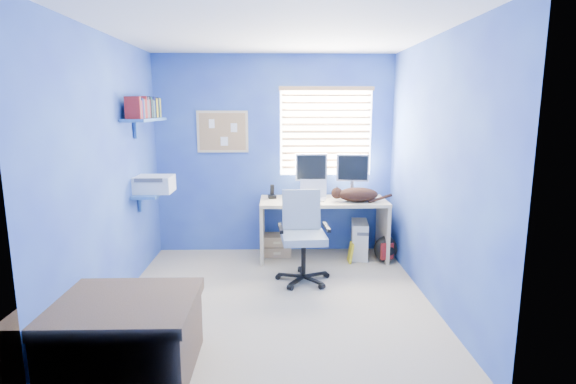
{
  "coord_description": "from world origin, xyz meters",
  "views": [
    {
      "loc": [
        0.04,
        -4.11,
        1.84
      ],
      "look_at": [
        0.15,
        0.65,
        0.95
      ],
      "focal_mm": 28.0,
      "sensor_mm": 36.0,
      "label": 1
    }
  ],
  "objects_px": {
    "tower_pc": "(359,239)",
    "office_chair": "(303,248)",
    "cat": "(358,195)",
    "desk": "(323,229)",
    "laptop": "(312,191)"
  },
  "relations": [
    {
      "from": "cat",
      "to": "desk",
      "type": "bearing_deg",
      "value": 169.09
    },
    {
      "from": "tower_pc",
      "to": "office_chair",
      "type": "xyz_separation_m",
      "value": [
        -0.75,
        -0.75,
        0.14
      ]
    },
    {
      "from": "desk",
      "to": "tower_pc",
      "type": "distance_m",
      "value": 0.49
    },
    {
      "from": "cat",
      "to": "office_chair",
      "type": "xyz_separation_m",
      "value": [
        -0.69,
        -0.6,
        -0.47
      ]
    },
    {
      "from": "desk",
      "to": "cat",
      "type": "relative_size",
      "value": 3.21
    },
    {
      "from": "laptop",
      "to": "office_chair",
      "type": "relative_size",
      "value": 0.34
    },
    {
      "from": "laptop",
      "to": "desk",
      "type": "bearing_deg",
      "value": 10.44
    },
    {
      "from": "laptop",
      "to": "cat",
      "type": "relative_size",
      "value": 0.69
    },
    {
      "from": "office_chair",
      "to": "desk",
      "type": "bearing_deg",
      "value": 68.49
    },
    {
      "from": "desk",
      "to": "cat",
      "type": "xyz_separation_m",
      "value": [
        0.4,
        -0.13,
        0.46
      ]
    },
    {
      "from": "laptop",
      "to": "cat",
      "type": "xyz_separation_m",
      "value": [
        0.54,
        -0.13,
        -0.02
      ]
    },
    {
      "from": "desk",
      "to": "cat",
      "type": "height_order",
      "value": "cat"
    },
    {
      "from": "desk",
      "to": "tower_pc",
      "type": "xyz_separation_m",
      "value": [
        0.46,
        0.02,
        -0.14
      ]
    },
    {
      "from": "desk",
      "to": "tower_pc",
      "type": "relative_size",
      "value": 3.41
    },
    {
      "from": "desk",
      "to": "cat",
      "type": "bearing_deg",
      "value": -17.55
    }
  ]
}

